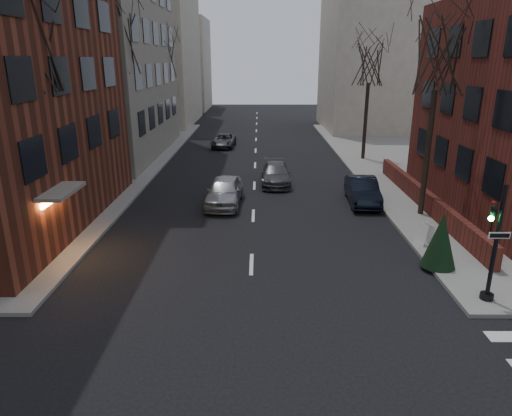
{
  "coord_description": "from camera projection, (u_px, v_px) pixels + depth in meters",
  "views": [
    {
      "loc": [
        0.29,
        -4.75,
        7.87
      ],
      "look_at": [
        0.18,
        13.18,
        2.0
      ],
      "focal_mm": 32.0,
      "sensor_mm": 36.0,
      "label": 1
    }
  ],
  "objects": [
    {
      "name": "building_distant_ra",
      "position": [
        388.0,
        58.0,
        51.9
      ],
      "size": [
        14.0,
        14.0,
        16.0
      ],
      "primitive_type": "cube",
      "color": "beige",
      "rests_on": "ground"
    },
    {
      "name": "tree_left_b",
      "position": [
        116.0,
        42.0,
        28.95
      ],
      "size": [
        4.4,
        4.4,
        10.8
      ],
      "color": "#2D231C",
      "rests_on": "sidewalk_far_left"
    },
    {
      "name": "tree_left_a",
      "position": [
        25.0,
        43.0,
        17.68
      ],
      "size": [
        4.18,
        4.18,
        10.26
      ],
      "color": "#2D231C",
      "rests_on": "sidewalk_far_left"
    },
    {
      "name": "streetlamp_far",
      "position": [
        174.0,
        97.0,
        45.61
      ],
      "size": [
        0.36,
        0.36,
        6.28
      ],
      "color": "black",
      "rests_on": "sidewalk_far_left"
    },
    {
      "name": "building_distant_lb",
      "position": [
        176.0,
        65.0,
        73.29
      ],
      "size": [
        10.0,
        12.0,
        14.0
      ],
      "primitive_type": "cube",
      "color": "beige",
      "rests_on": "ground"
    },
    {
      "name": "streetlamp_near",
      "position": [
        114.0,
        124.0,
        26.6
      ],
      "size": [
        0.36,
        0.36,
        6.28
      ],
      "color": "black",
      "rests_on": "sidewalk_far_left"
    },
    {
      "name": "traffic_signal",
      "position": [
        493.0,
        251.0,
        14.87
      ],
      "size": [
        0.76,
        0.44,
        4.0
      ],
      "color": "black",
      "rests_on": "sidewalk_far_right"
    },
    {
      "name": "parked_sedan",
      "position": [
        362.0,
        191.0,
        25.94
      ],
      "size": [
        1.79,
        4.54,
        1.47
      ],
      "primitive_type": "imported",
      "rotation": [
        0.0,
        0.0,
        -0.05
      ],
      "color": "black",
      "rests_on": "ground"
    },
    {
      "name": "tree_right_b",
      "position": [
        370.0,
        63.0,
        34.96
      ],
      "size": [
        3.74,
        3.74,
        9.18
      ],
      "color": "#2D231C",
      "rests_on": "sidewalk_far_right"
    },
    {
      "name": "car_lane_gray",
      "position": [
        276.0,
        174.0,
        30.01
      ],
      "size": [
        1.96,
        4.68,
        1.35
      ],
      "primitive_type": "imported",
      "rotation": [
        0.0,
        0.0,
        -0.01
      ],
      "color": "#444449",
      "rests_on": "ground"
    },
    {
      "name": "tree_right_a",
      "position": [
        439.0,
        55.0,
        21.52
      ],
      "size": [
        3.96,
        3.96,
        9.72
      ],
      "color": "#2D231C",
      "rests_on": "sidewalk_far_right"
    },
    {
      "name": "building_distant_la",
      "position": [
        136.0,
        49.0,
        56.52
      ],
      "size": [
        14.0,
        16.0,
        18.0
      ],
      "primitive_type": "cube",
      "color": "beige",
      "rests_on": "ground"
    },
    {
      "name": "low_wall_right",
      "position": [
        424.0,
        199.0,
        24.76
      ],
      "size": [
        0.35,
        16.0,
        1.0
      ],
      "primitive_type": "cube",
      "color": "maroon",
      "rests_on": "sidewalk_far_right"
    },
    {
      "name": "car_lane_far",
      "position": [
        224.0,
        141.0,
        42.67
      ],
      "size": [
        2.23,
        4.41,
        1.19
      ],
      "primitive_type": "imported",
      "rotation": [
        0.0,
        0.0,
        -0.06
      ],
      "color": "#3C3C41",
      "rests_on": "ground"
    },
    {
      "name": "evergreen_shrub",
      "position": [
        441.0,
        240.0,
        17.53
      ],
      "size": [
        1.55,
        1.55,
        2.18
      ],
      "primitive_type": "cone",
      "rotation": [
        0.0,
        0.0,
        0.21
      ],
      "color": "black",
      "rests_on": "sidewalk_far_right"
    },
    {
      "name": "sandwich_board",
      "position": [
        426.0,
        234.0,
        19.81
      ],
      "size": [
        0.6,
        0.71,
        0.96
      ],
      "primitive_type": "cube",
      "rotation": [
        0.0,
        0.0,
        0.35
      ],
      "color": "white",
      "rests_on": "sidewalk_far_right"
    },
    {
      "name": "tree_left_c",
      "position": [
        162.0,
        57.0,
        42.53
      ],
      "size": [
        3.96,
        3.96,
        9.72
      ],
      "color": "#2D231C",
      "rests_on": "sidewalk_far_left"
    },
    {
      "name": "car_lane_silver",
      "position": [
        224.0,
        191.0,
        25.62
      ],
      "size": [
        2.14,
        4.76,
        1.59
      ],
      "primitive_type": "imported",
      "rotation": [
        0.0,
        0.0,
        -0.06
      ],
      "color": "#9B9BA0",
      "rests_on": "ground"
    }
  ]
}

